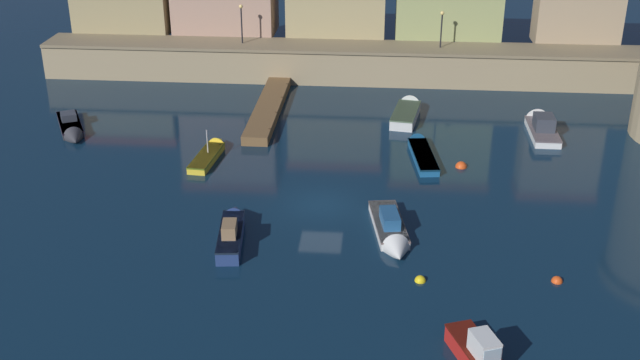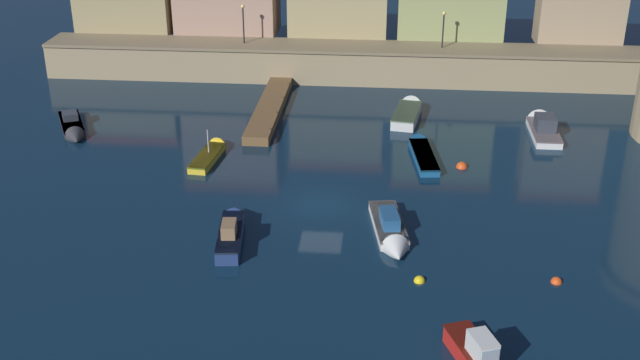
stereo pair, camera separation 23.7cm
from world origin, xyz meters
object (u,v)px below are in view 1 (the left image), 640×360
(quay_lamp_1, at_px, (442,23))
(moored_boat_3, at_px, (540,124))
(moored_boat_1, at_px, (232,230))
(moored_boat_8, at_px, (392,233))
(moored_boat_6, at_px, (407,111))
(moored_boat_4, at_px, (211,152))
(mooring_buoy_1, at_px, (557,282))
(quay_lamp_0, at_px, (241,17))
(mooring_buoy_0, at_px, (420,281))
(mooring_buoy_2, at_px, (461,167))
(moored_boat_7, at_px, (71,129))
(moored_boat_2, at_px, (420,150))

(quay_lamp_1, bearing_deg, moored_boat_3, -57.75)
(moored_boat_1, height_order, moored_boat_8, moored_boat_1)
(moored_boat_3, xyz_separation_m, moored_boat_6, (-9.46, 2.17, -0.02))
(moored_boat_4, relative_size, mooring_buoy_1, 10.44)
(quay_lamp_1, height_order, moored_boat_6, quay_lamp_1)
(quay_lamp_0, bearing_deg, mooring_buoy_0, -65.91)
(quay_lamp_0, distance_m, moored_boat_8, 30.73)
(moored_boat_3, bearing_deg, mooring_buoy_2, 139.06)
(quay_lamp_1, xyz_separation_m, moored_boat_8, (-3.88, -27.54, -4.70))
(quay_lamp_0, distance_m, moored_boat_7, 17.84)
(quay_lamp_1, bearing_deg, mooring_buoy_1, -82.37)
(moored_boat_2, xyz_separation_m, moored_boat_6, (-0.77, 7.18, 0.15))
(mooring_buoy_2, bearing_deg, moored_boat_2, 141.47)
(moored_boat_6, distance_m, mooring_buoy_1, 23.72)
(moored_boat_6, distance_m, moored_boat_8, 19.08)
(quay_lamp_0, bearing_deg, moored_boat_1, -81.51)
(moored_boat_8, xyz_separation_m, mooring_buoy_0, (1.41, -4.14, -0.35))
(quay_lamp_0, bearing_deg, moored_boat_3, -24.53)
(moored_boat_8, distance_m, mooring_buoy_0, 4.39)
(mooring_buoy_2, bearing_deg, mooring_buoy_1, -75.07)
(moored_boat_1, relative_size, moored_boat_6, 0.97)
(moored_boat_2, height_order, mooring_buoy_1, moored_boat_2)
(moored_boat_1, bearing_deg, mooring_buoy_2, -57.20)
(moored_boat_1, relative_size, mooring_buoy_2, 8.12)
(mooring_buoy_0, bearing_deg, mooring_buoy_1, 4.26)
(moored_boat_4, height_order, moored_boat_7, moored_boat_4)
(quay_lamp_1, distance_m, moored_boat_6, 10.06)
(moored_boat_8, distance_m, mooring_buoy_2, 10.80)
(moored_boat_3, bearing_deg, moored_boat_7, 95.72)
(moored_boat_3, xyz_separation_m, moored_boat_7, (-33.37, -3.27, -0.13))
(moored_boat_3, relative_size, mooring_buoy_1, 11.57)
(moored_boat_4, xyz_separation_m, moored_boat_6, (13.14, 8.73, 0.16))
(moored_boat_2, bearing_deg, moored_boat_7, 78.71)
(moored_boat_2, height_order, moored_boat_8, moored_boat_8)
(quay_lamp_0, bearing_deg, quay_lamp_1, -0.00)
(mooring_buoy_2, bearing_deg, mooring_buoy_0, -102.33)
(moored_boat_1, bearing_deg, moored_boat_3, -53.56)
(moored_boat_7, height_order, mooring_buoy_1, moored_boat_7)
(moored_boat_4, bearing_deg, mooring_buoy_0, -131.63)
(moored_boat_6, bearing_deg, moored_boat_8, -174.49)
(moored_boat_4, bearing_deg, mooring_buoy_2, -86.16)
(moored_boat_4, height_order, moored_boat_6, moored_boat_4)
(moored_boat_8, height_order, mooring_buoy_1, moored_boat_8)
(quay_lamp_1, xyz_separation_m, moored_boat_6, (-2.74, -8.50, -4.63))
(mooring_buoy_1, bearing_deg, moored_boat_6, 106.95)
(quay_lamp_1, height_order, mooring_buoy_2, quay_lamp_1)
(moored_boat_1, xyz_separation_m, mooring_buoy_1, (16.60, -3.01, -0.48))
(moored_boat_3, height_order, mooring_buoy_2, moored_boat_3)
(moored_boat_2, xyz_separation_m, moored_boat_3, (8.70, 5.02, 0.17))
(moored_boat_2, height_order, moored_boat_6, moored_boat_6)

